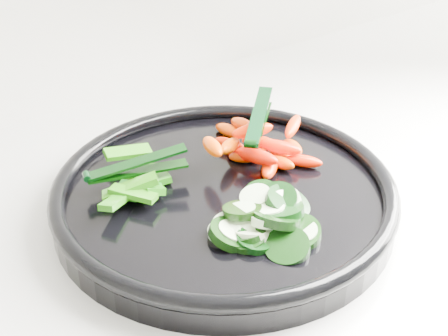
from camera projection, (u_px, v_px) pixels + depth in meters
veggie_tray at (224, 195)px, 0.68m from camera, size 0.49×0.49×0.04m
cucumber_pile at (264, 221)px, 0.62m from camera, size 0.13×0.13×0.04m
carrot_pile at (258, 146)px, 0.73m from camera, size 0.14×0.16×0.06m
pepper_pile at (137, 182)px, 0.68m from camera, size 0.11×0.12×0.04m
tong_carrot at (258, 121)px, 0.71m from camera, size 0.09×0.09×0.02m
tong_pepper at (134, 167)px, 0.67m from camera, size 0.11×0.05×0.02m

